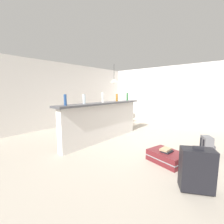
% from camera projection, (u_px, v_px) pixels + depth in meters
% --- Properties ---
extents(ground_plane, '(13.00, 13.00, 0.05)m').
position_uv_depth(ground_plane, '(134.00, 138.00, 4.80)').
color(ground_plane, '#ADA393').
extents(wall_back, '(6.60, 0.10, 2.50)m').
position_uv_depth(wall_back, '(73.00, 95.00, 6.59)').
color(wall_back, silver).
rests_on(wall_back, ground_plane).
extents(wall_right, '(0.10, 6.00, 2.50)m').
position_uv_depth(wall_right, '(165.00, 94.00, 7.10)').
color(wall_right, silver).
rests_on(wall_right, ground_plane).
extents(partition_half_wall, '(2.80, 0.20, 1.05)m').
position_uv_depth(partition_half_wall, '(103.00, 122.00, 4.47)').
color(partition_half_wall, silver).
rests_on(partition_half_wall, ground_plane).
extents(bar_countertop, '(2.96, 0.40, 0.05)m').
position_uv_depth(bar_countertop, '(103.00, 103.00, 4.39)').
color(bar_countertop, '#4C4C51').
rests_on(bar_countertop, partition_half_wall).
extents(bottle_blue, '(0.06, 0.06, 0.25)m').
position_uv_depth(bottle_blue, '(65.00, 100.00, 3.48)').
color(bottle_blue, '#284C89').
rests_on(bottle_blue, bar_countertop).
extents(bottle_clear, '(0.07, 0.07, 0.24)m').
position_uv_depth(bottle_clear, '(84.00, 99.00, 3.97)').
color(bottle_clear, silver).
rests_on(bottle_clear, bar_countertop).
extents(bottle_white, '(0.07, 0.07, 0.29)m').
position_uv_depth(bottle_white, '(103.00, 97.00, 4.31)').
color(bottle_white, silver).
rests_on(bottle_white, bar_countertop).
extents(bottle_amber, '(0.06, 0.06, 0.23)m').
position_uv_depth(bottle_amber, '(117.00, 98.00, 4.82)').
color(bottle_amber, '#9E661E').
rests_on(bottle_amber, bar_countertop).
extents(bottle_green, '(0.06, 0.06, 0.26)m').
position_uv_depth(bottle_green, '(127.00, 96.00, 5.30)').
color(bottle_green, '#2D6B38').
rests_on(bottle_green, bar_countertop).
extents(dining_table, '(1.10, 0.80, 0.74)m').
position_uv_depth(dining_table, '(114.00, 109.00, 6.58)').
color(dining_table, '#4C331E').
rests_on(dining_table, ground_plane).
extents(dining_chair_near_partition, '(0.43, 0.43, 0.93)m').
position_uv_depth(dining_chair_near_partition, '(123.00, 113.00, 6.26)').
color(dining_chair_near_partition, black).
rests_on(dining_chair_near_partition, ground_plane).
extents(pendant_lamp, '(0.34, 0.34, 0.79)m').
position_uv_depth(pendant_lamp, '(114.00, 81.00, 6.46)').
color(pendant_lamp, black).
extents(suitcase_flat_maroon, '(0.65, 0.88, 0.22)m').
position_uv_depth(suitcase_flat_maroon, '(167.00, 157.00, 3.12)').
color(suitcase_flat_maroon, maroon).
rests_on(suitcase_flat_maroon, ground_plane).
extents(suitcase_upright_black, '(0.42, 0.50, 0.67)m').
position_uv_depth(suitcase_upright_black, '(197.00, 169.00, 2.20)').
color(suitcase_upright_black, black).
rests_on(suitcase_upright_black, ground_plane).
extents(backpack_grey, '(0.33, 0.33, 0.42)m').
position_uv_depth(backpack_grey, '(207.00, 146.00, 3.48)').
color(backpack_grey, slate).
rests_on(backpack_grey, ground_plane).
extents(book_stack, '(0.25, 0.22, 0.06)m').
position_uv_depth(book_stack, '(166.00, 150.00, 3.10)').
color(book_stack, black).
rests_on(book_stack, suitcase_flat_maroon).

